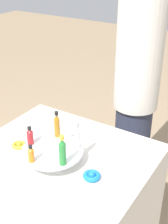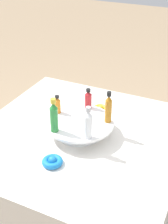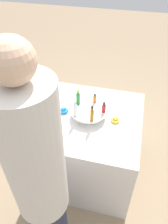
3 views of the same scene
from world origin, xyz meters
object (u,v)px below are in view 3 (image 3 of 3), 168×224
Objects in this scene: display_stand at (89,113)px; bottle_green at (78,98)px; bottle_clear at (75,109)px; ribbon_bow_gold at (115,120)px; person_figure at (41,187)px; ribbon_bow_blue at (63,111)px; bottle_orange at (95,99)px; bottle_red at (104,108)px; bottle_amber at (92,114)px.

display_stand is 0.16m from bottle_green.
bottle_clear is 0.36m from ribbon_bow_gold.
person_figure is at bearing 0.34° from bottle_clear.
bottle_green is 0.18m from ribbon_bow_blue.
display_stand reaches higher than ribbon_bow_blue.
ribbon_bow_gold is 0.46m from ribbon_bow_blue.
bottle_red is at bearing 42.65° from bottle_orange.
display_stand is at bearing 60.65° from bottle_green.
ribbon_bow_gold is 0.87m from person_figure.
bottle_red is 1.28× the size of ribbon_bow_gold.
person_figure reaches higher than bottle_amber.
bottle_red reaches higher than bottle_orange.
bottle_red is 1.17× the size of ribbon_bow_blue.
bottle_clear is 0.08× the size of person_figure.
ribbon_bow_blue is (0.06, -0.12, -0.13)m from bottle_green.
bottle_orange is 0.05× the size of person_figure.
display_stand is 2.09× the size of bottle_amber.
display_stand is 0.23m from ribbon_bow_blue.
bottle_amber is 1.75× the size of ribbon_bow_blue.
ribbon_bow_blue reaches higher than ribbon_bow_gold.
person_figure is at bearing -11.53° from bottle_amber.
bottle_amber is 0.70m from person_figure.
bottle_clear is 1.46× the size of bottle_red.
person_figure is (0.93, -0.11, 0.03)m from bottle_orange.
bottle_orange is 1.05× the size of ribbon_bow_blue.
bottle_green is 0.87m from person_figure.
bottle_clear reaches higher than bottle_orange.
bottle_amber is 0.24m from ribbon_bow_gold.
person_figure reaches higher than display_stand.
bottle_green is 1.56× the size of bottle_red.
display_stand is 0.82m from person_figure.
bottle_amber reaches higher than bottle_orange.
bottle_green is at bearing -137.35° from bottle_amber.
bottle_clear is at bearing 56.93° from ribbon_bow_blue.
bottle_red is 0.06× the size of person_figure.
display_stand is at bearing -155.35° from bottle_amber.
person_figure is (0.69, -0.14, 0.01)m from bottle_amber.
bottle_clear is (0.09, -0.09, 0.09)m from display_stand.
display_stand is 3.49× the size of bottle_orange.
bottle_orange is 1.14× the size of ribbon_bow_gold.
bottle_red is at bearing 150.65° from bottle_amber.
bottle_clear reaches higher than ribbon_bow_gold.
bottle_orange is at bearing 114.65° from bottle_green.
bottle_red is (0.05, 0.23, -0.03)m from bottle_green.
bottle_red is at bearing 114.65° from bottle_clear.
bottle_orange is at bearing 168.65° from display_stand.
bottle_amber is 1.91× the size of ribbon_bow_gold.
bottle_orange is at bearing -121.88° from ribbon_bow_gold.
ribbon_bow_gold is (0.07, 0.34, -0.13)m from bottle_green.
ribbon_bow_gold is (0.01, 0.23, -0.03)m from display_stand.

